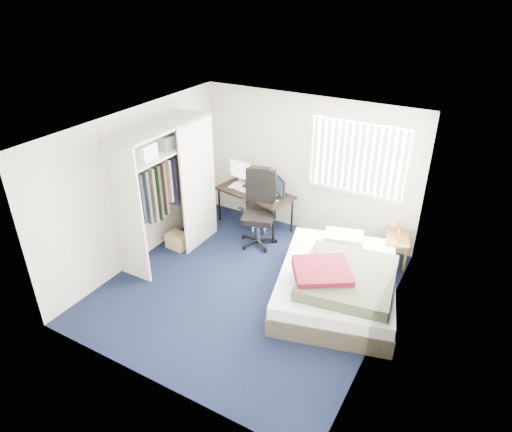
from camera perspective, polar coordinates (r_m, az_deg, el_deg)
The scene contains 10 objects.
ground at distance 7.07m, azimuth -1.06°, elevation -8.93°, with size 4.20×4.20×0.00m, color black.
room_shell at distance 6.27m, azimuth -1.18°, elevation 2.09°, with size 4.20×4.20×4.20m.
window_assembly at distance 7.64m, azimuth 12.64°, elevation 7.11°, with size 1.72×0.09×1.32m.
closet at distance 7.44m, azimuth -11.31°, elevation 4.58°, with size 0.64×1.84×2.22m.
desk at distance 8.35m, azimuth -0.02°, elevation 3.32°, with size 1.53×0.93×1.17m.
office_chair at distance 7.95m, azimuth 0.41°, elevation 0.11°, with size 0.80×0.80×1.35m.
footstool at distance 8.44m, azimuth 0.45°, elevation -0.65°, with size 0.36×0.32×0.25m.
nightstand at distance 7.80m, azimuth 17.21°, elevation -2.66°, with size 0.54×0.79×0.67m.
bed at distance 6.80m, azimuth 10.19°, elevation -8.07°, with size 2.14×2.53×0.71m.
pine_box at distance 8.07m, azimuth -9.79°, elevation -3.04°, with size 0.35×0.26×0.26m, color tan.
Camera 1 is at (2.87, -4.83, 4.30)m, focal length 32.00 mm.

